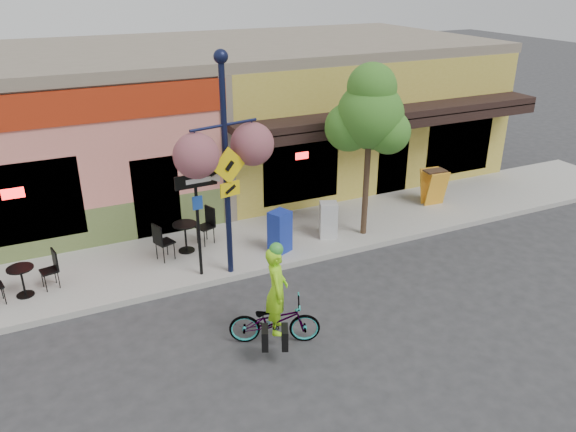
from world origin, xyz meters
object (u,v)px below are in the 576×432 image
object	(u,v)px
newspaper_box_blue	(280,232)
one_way_sign	(198,225)
cyclist_rider	(277,302)
lamp_post	(226,169)
building	(215,113)
street_tree	(368,152)
newspaper_box_grey	(328,220)
bicycle	(275,321)

from	to	relation	value
newspaper_box_blue	one_way_sign	bearing A→B (deg)	164.21
cyclist_rider	lamp_post	size ratio (longest dim) A/B	0.35
building	street_tree	distance (m)	6.62
building	newspaper_box_blue	xyz separation A→B (m)	(-0.49, -6.31, -1.57)
cyclist_rider	one_way_sign	bearing A→B (deg)	35.58
building	one_way_sign	size ratio (longest dim) A/B	7.31
lamp_post	newspaper_box_grey	xyz separation A→B (m)	(2.98, 0.66, -2.06)
building	one_way_sign	world-z (taller)	building
one_way_sign	newspaper_box_blue	distance (m)	2.28
building	lamp_post	xyz separation A→B (m)	(-1.97, -6.76, 0.44)
lamp_post	street_tree	bearing A→B (deg)	-5.62
newspaper_box_grey	lamp_post	bearing A→B (deg)	-145.86
bicycle	one_way_sign	distance (m)	3.10
cyclist_rider	newspaper_box_grey	world-z (taller)	cyclist_rider
cyclist_rider	lamp_post	world-z (taller)	lamp_post
building	newspaper_box_blue	distance (m)	6.52
newspaper_box_grey	street_tree	xyz separation A→B (m)	(0.97, -0.21, 1.80)
building	cyclist_rider	world-z (taller)	building
newspaper_box_grey	building	bearing A→B (deg)	120.92
lamp_post	one_way_sign	world-z (taller)	lamp_post
one_way_sign	lamp_post	bearing A→B (deg)	-15.96
one_way_sign	newspaper_box_blue	xyz separation A→B (m)	(2.14, 0.29, -0.71)
bicycle	newspaper_box_blue	bearing A→B (deg)	-2.80
lamp_post	newspaper_box_blue	world-z (taller)	lamp_post
newspaper_box_grey	one_way_sign	bearing A→B (deg)	-150.51
one_way_sign	street_tree	distance (m)	4.73
street_tree	newspaper_box_blue	bearing A→B (deg)	-179.96
bicycle	cyclist_rider	world-z (taller)	cyclist_rider
street_tree	newspaper_box_grey	bearing A→B (deg)	167.61
cyclist_rider	newspaper_box_blue	world-z (taller)	cyclist_rider
lamp_post	street_tree	distance (m)	3.98
building	street_tree	world-z (taller)	street_tree
building	bicycle	xyz separation A→B (m)	(-2.05, -9.50, -1.79)
bicycle	newspaper_box_blue	world-z (taller)	newspaper_box_blue
newspaper_box_blue	newspaper_box_grey	world-z (taller)	newspaper_box_blue
building	newspaper_box_blue	world-z (taller)	building
one_way_sign	newspaper_box_grey	xyz separation A→B (m)	(3.64, 0.51, -0.76)
bicycle	lamp_post	xyz separation A→B (m)	(0.08, 2.74, 2.22)
bicycle	street_tree	size ratio (longest dim) A/B	0.39
lamp_post	street_tree	world-z (taller)	lamp_post
building	lamp_post	size ratio (longest dim) A/B	3.59
bicycle	newspaper_box_grey	size ratio (longest dim) A/B	1.83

